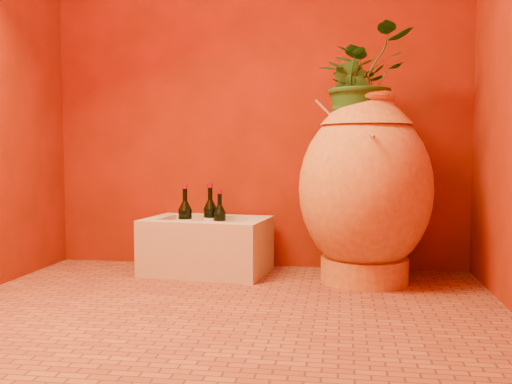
% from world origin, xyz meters
% --- Properties ---
extents(floor, '(2.50, 2.50, 0.00)m').
position_xyz_m(floor, '(0.00, 0.00, 0.00)').
color(floor, brown).
rests_on(floor, ground).
extents(wall_back, '(2.50, 0.02, 2.50)m').
position_xyz_m(wall_back, '(0.00, 1.00, 1.25)').
color(wall_back, '#601D05').
rests_on(wall_back, ground).
extents(amphora, '(0.74, 0.74, 1.01)m').
position_xyz_m(amphora, '(0.64, 0.65, 0.50)').
color(amphora, gold).
rests_on(amphora, floor).
extents(stone_basin, '(0.73, 0.54, 0.32)m').
position_xyz_m(stone_basin, '(-0.25, 0.75, 0.15)').
color(stone_basin, beige).
rests_on(stone_basin, floor).
extents(wine_bottle_a, '(0.08, 0.08, 0.34)m').
position_xyz_m(wine_bottle_a, '(-0.38, 0.74, 0.30)').
color(wine_bottle_a, black).
rests_on(wine_bottle_a, stone_basin).
extents(wine_bottle_b, '(0.08, 0.08, 0.34)m').
position_xyz_m(wine_bottle_b, '(-0.25, 0.83, 0.30)').
color(wine_bottle_b, black).
rests_on(wine_bottle_b, stone_basin).
extents(wine_bottle_c, '(0.07, 0.07, 0.30)m').
position_xyz_m(wine_bottle_c, '(-0.19, 0.79, 0.28)').
color(wine_bottle_c, black).
rests_on(wine_bottle_c, stone_basin).
extents(wall_tap, '(0.07, 0.14, 0.15)m').
position_xyz_m(wall_tap, '(0.41, 0.92, 0.73)').
color(wall_tap, '#B08228').
rests_on(wall_tap, wall_back).
extents(plant_main, '(0.66, 0.65, 0.55)m').
position_xyz_m(plant_main, '(0.61, 0.67, 1.07)').
color(plant_main, '#1C4F1F').
rests_on(plant_main, amphora).
extents(plant_side, '(0.27, 0.27, 0.39)m').
position_xyz_m(plant_side, '(0.55, 0.61, 0.96)').
color(plant_side, '#1C4F1F').
rests_on(plant_side, amphora).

